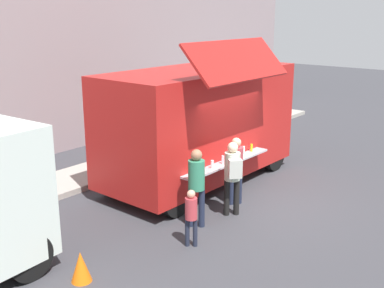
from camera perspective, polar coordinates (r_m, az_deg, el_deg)
name	(u,v)px	position (r m, az deg, el deg)	size (l,w,h in m)	color
ground_plane	(252,201)	(11.95, 7.16, -6.71)	(60.00, 60.00, 0.00)	#38383D
curb_strip	(15,198)	(12.58, -20.34, -6.09)	(28.00, 1.60, 0.15)	#9E998E
food_truck_main	(200,122)	(12.70, 0.98, 2.65)	(5.73, 3.24, 3.88)	red
traffic_cone_orange	(81,267)	(8.67, -13.13, -14.08)	(0.36, 0.36, 0.55)	orange
trash_bin	(211,128)	(17.10, 2.28, 1.91)	(0.60, 0.60, 0.95)	#2F633A
customer_front_ordering	(236,165)	(11.39, 5.25, -2.50)	(0.34, 0.34, 1.65)	#1E2439
customer_mid_with_backpack	(233,172)	(10.71, 4.87, -3.30)	(0.53, 0.54, 1.72)	black
customer_rear_waiting	(196,181)	(10.13, 0.53, -4.46)	(0.35, 0.35, 1.74)	#1E2439
child_near_queue	(191,213)	(9.41, -0.10, -8.23)	(0.24, 0.24, 1.18)	#202435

